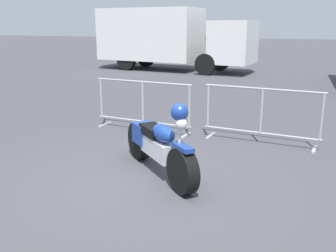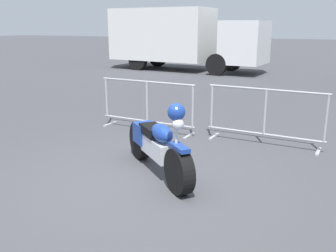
# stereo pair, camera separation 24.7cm
# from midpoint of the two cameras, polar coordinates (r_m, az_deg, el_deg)

# --- Properties ---
(ground_plane) EXTENTS (120.00, 120.00, 0.00)m
(ground_plane) POSITION_cam_midpoint_polar(r_m,az_deg,el_deg) (5.48, -2.77, -8.47)
(ground_plane) COLOR #424247
(motorcycle) EXTENTS (1.70, 1.59, 1.22)m
(motorcycle) POSITION_cam_midpoint_polar(r_m,az_deg,el_deg) (5.60, -0.37, -2.82)
(motorcycle) COLOR black
(motorcycle) RESTS_ON ground
(crowd_barrier_near) EXTENTS (2.22, 0.61, 1.07)m
(crowd_barrier_near) POSITION_cam_midpoint_polar(r_m,az_deg,el_deg) (7.92, -2.33, 3.21)
(crowd_barrier_near) COLOR #9EA0A5
(crowd_barrier_near) RESTS_ON ground
(crowd_barrier_far) EXTENTS (2.22, 0.61, 1.07)m
(crowd_barrier_far) POSITION_cam_midpoint_polar(r_m,az_deg,el_deg) (7.22, 15.49, 1.49)
(crowd_barrier_far) COLOR #9EA0A5
(crowd_barrier_far) RESTS_ON ground
(box_truck) EXTENTS (7.89, 3.03, 2.98)m
(box_truck) POSITION_cam_midpoint_polar(r_m,az_deg,el_deg) (18.88, 1.92, 13.46)
(box_truck) COLOR silver
(box_truck) RESTS_ON ground
(parked_car_yellow) EXTENTS (2.18, 4.41, 1.44)m
(parked_car_yellow) POSITION_cam_midpoint_polar(r_m,az_deg,el_deg) (30.86, -3.67, 12.42)
(parked_car_yellow) COLOR yellow
(parked_car_yellow) RESTS_ON ground
(parked_car_red) EXTENTS (2.20, 4.44, 1.45)m
(parked_car_red) POSITION_cam_midpoint_polar(r_m,az_deg,el_deg) (29.38, 1.78, 12.31)
(parked_car_red) COLOR #B21E19
(parked_car_red) RESTS_ON ground
(parked_car_green) EXTENTS (2.08, 4.21, 1.38)m
(parked_car_green) POSITION_cam_midpoint_polar(r_m,az_deg,el_deg) (29.02, 8.22, 12.06)
(parked_car_green) COLOR #236B38
(parked_car_green) RESTS_ON ground
(pedestrian) EXTENTS (0.43, 0.43, 1.69)m
(pedestrian) POSITION_cam_midpoint_polar(r_m,az_deg,el_deg) (25.28, 5.90, 12.20)
(pedestrian) COLOR #262838
(pedestrian) RESTS_ON ground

